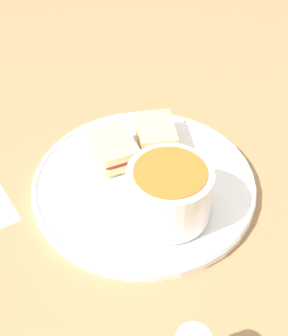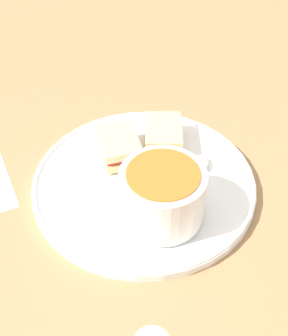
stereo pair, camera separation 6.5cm
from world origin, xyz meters
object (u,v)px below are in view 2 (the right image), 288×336
spoon (200,167)px  sandwich_half_far (119,146)px  soup_bowl (164,194)px  sandwich_half_near (163,135)px

spoon → sandwich_half_far: 0.12m
spoon → sandwich_half_far: bearing=82.0°
sandwich_half_far → soup_bowl: bearing=98.6°
spoon → sandwich_half_near: bearing=49.4°
soup_bowl → sandwich_half_near: soup_bowl is taller
sandwich_half_near → sandwich_half_far: bearing=1.5°
soup_bowl → spoon: size_ratio=0.97×
soup_bowl → sandwich_half_near: size_ratio=1.21×
soup_bowl → sandwich_half_far: bearing=-81.4°
spoon → sandwich_half_far: sandwich_half_far is taller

